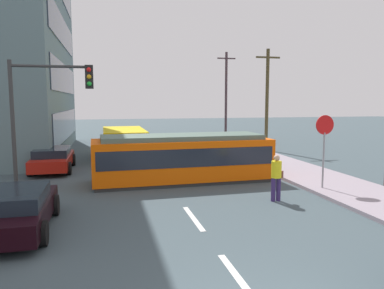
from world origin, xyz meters
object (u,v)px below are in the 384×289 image
at_px(parked_sedan_far, 53,159).
at_px(utility_pole_far, 226,93).
at_px(city_bus, 124,141).
at_px(traffic_light_mast, 46,103).
at_px(streetcar_tram, 182,157).
at_px(utility_pole_mid, 267,98).
at_px(pedestrian_crossing, 276,175).
at_px(parked_sedan_mid, 14,210).
at_px(stop_sign, 324,136).

distance_m(parked_sedan_far, utility_pole_far, 20.70).
height_order(city_bus, parked_sedan_far, city_bus).
distance_m(parked_sedan_far, traffic_light_mast, 6.56).
bearing_deg(streetcar_tram, utility_pole_mid, 48.00).
xyz_separation_m(pedestrian_crossing, utility_pole_mid, (5.48, 12.98, 2.86)).
bearing_deg(city_bus, parked_sedan_mid, -105.61).
bearing_deg(pedestrian_crossing, parked_sedan_mid, -171.30).
relative_size(parked_sedan_mid, parked_sedan_far, 0.96).
relative_size(stop_sign, utility_pole_mid, 0.40).
relative_size(streetcar_tram, parked_sedan_far, 1.76).
height_order(parked_sedan_far, utility_pole_far, utility_pole_far).
height_order(city_bus, utility_pole_mid, utility_pole_mid).
bearing_deg(stop_sign, streetcar_tram, 149.01).
bearing_deg(traffic_light_mast, parked_sedan_mid, -97.67).
bearing_deg(streetcar_tram, city_bus, 106.21).
bearing_deg(traffic_light_mast, utility_pole_mid, 39.06).
xyz_separation_m(streetcar_tram, stop_sign, (5.07, -3.05, 1.11)).
bearing_deg(parked_sedan_far, city_bus, 43.46).
bearing_deg(utility_pole_mid, parked_sedan_far, -160.35).
bearing_deg(utility_pole_far, streetcar_tram, -113.72).
height_order(city_bus, utility_pole_far, utility_pole_far).
bearing_deg(pedestrian_crossing, traffic_light_mast, 165.20).
bearing_deg(city_bus, stop_sign, -55.55).
distance_m(streetcar_tram, utility_pole_mid, 12.39).
bearing_deg(traffic_light_mast, stop_sign, -6.29).
bearing_deg(parked_sedan_far, parked_sedan_mid, -88.78).
bearing_deg(parked_sedan_mid, parked_sedan_far, 91.22).
distance_m(stop_sign, traffic_light_mast, 10.53).
xyz_separation_m(streetcar_tram, traffic_light_mast, (-5.32, -1.90, 2.41)).
xyz_separation_m(city_bus, utility_pole_mid, (10.28, 1.44, 2.76)).
xyz_separation_m(parked_sedan_mid, parked_sedan_far, (-0.20, 9.24, 0.00)).
distance_m(streetcar_tram, traffic_light_mast, 6.14).
xyz_separation_m(parked_sedan_far, utility_pole_far, (14.15, 14.65, 3.68)).
bearing_deg(parked_sedan_far, streetcar_tram, -33.56).
relative_size(stop_sign, utility_pole_far, 0.35).
height_order(traffic_light_mast, utility_pole_far, utility_pole_far).
relative_size(city_bus, traffic_light_mast, 1.14).
bearing_deg(pedestrian_crossing, utility_pole_mid, 67.09).
xyz_separation_m(stop_sign, utility_pole_mid, (3.02, 12.03, 1.61)).
bearing_deg(utility_pole_mid, utility_pole_far, 89.49).
xyz_separation_m(city_bus, stop_sign, (7.26, -10.59, 1.15)).
relative_size(traffic_light_mast, utility_pole_mid, 0.69).
height_order(parked_sedan_mid, traffic_light_mast, traffic_light_mast).
height_order(city_bus, stop_sign, stop_sign).
distance_m(streetcar_tram, stop_sign, 6.02).
relative_size(utility_pole_mid, utility_pole_far, 0.88).
distance_m(city_bus, traffic_light_mast, 10.24).
bearing_deg(streetcar_tram, parked_sedan_far, 146.44).
distance_m(streetcar_tram, parked_sedan_mid, 7.84).
relative_size(city_bus, stop_sign, 1.98).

